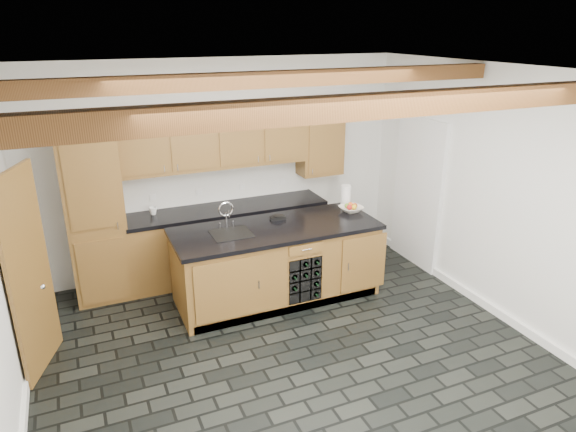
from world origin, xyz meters
name	(u,v)px	position (x,y,z in m)	size (l,w,h in m)	color
ground	(297,361)	(0.00, 0.00, 0.00)	(5.00, 5.00, 0.00)	black
room_shell	(268,203)	(-0.09, 0.53, 1.53)	(5.01, 5.00, 5.00)	white
back_cabinetry	(200,206)	(-0.38, 2.24, 0.98)	(3.65, 0.62, 2.20)	brown
island	(277,263)	(0.31, 1.28, 0.46)	(2.48, 0.96, 0.93)	brown
faucet	(230,230)	(-0.25, 1.33, 0.96)	(0.45, 0.40, 0.34)	black
kitchen_scale	(278,217)	(0.41, 1.52, 0.96)	(0.19, 0.12, 0.06)	black
fruit_bowl	(351,209)	(1.38, 1.41, 0.97)	(0.29, 0.29, 0.07)	silver
fruit_cluster	(351,206)	(1.38, 1.41, 1.00)	(0.16, 0.17, 0.07)	#BA3E18
paper_towel	(346,196)	(1.42, 1.63, 1.07)	(0.13, 0.13, 0.28)	white
mug	(153,211)	(-0.96, 2.30, 0.98)	(0.10, 0.10, 0.09)	white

